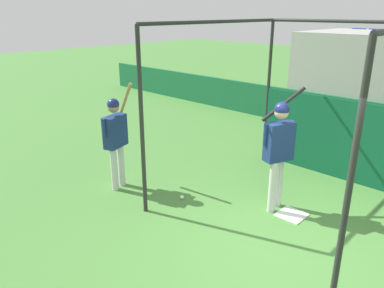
# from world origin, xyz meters

# --- Properties ---
(ground_plane) EXTENTS (60.00, 60.00, 0.00)m
(ground_plane) POSITION_xyz_m (0.00, 0.00, 0.00)
(ground_plane) COLOR #477F38
(batting_cage) EXTENTS (3.38, 3.70, 3.10)m
(batting_cage) POSITION_xyz_m (-0.66, 2.43, 1.34)
(batting_cage) COLOR #282828
(batting_cage) RESTS_ON ground
(home_plate) EXTENTS (0.44, 0.44, 0.02)m
(home_plate) POSITION_xyz_m (-0.42, 1.04, 0.01)
(home_plate) COLOR white
(home_plate) RESTS_ON ground
(player_batter) EXTENTS (0.61, 0.99, 2.05)m
(player_batter) POSITION_xyz_m (-0.77, 1.05, 1.17)
(player_batter) COLOR silver
(player_batter) RESTS_ON ground
(player_waiting) EXTENTS (0.55, 0.71, 2.03)m
(player_waiting) POSITION_xyz_m (-3.41, -0.33, 1.07)
(player_waiting) COLOR silver
(player_waiting) RESTS_ON ground
(baseball) EXTENTS (0.07, 0.07, 0.07)m
(baseball) POSITION_xyz_m (-2.17, 0.16, 0.04)
(baseball) COLOR white
(baseball) RESTS_ON ground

